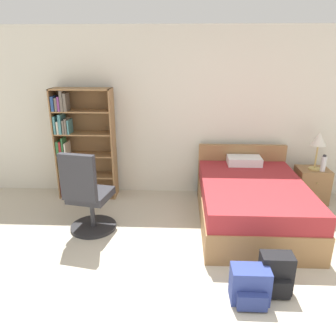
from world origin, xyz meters
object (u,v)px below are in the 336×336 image
at_px(backpack_black, 276,274).
at_px(bed, 251,201).
at_px(backpack_blue, 250,286).
at_px(water_bottle, 323,163).
at_px(bookshelf, 78,144).
at_px(office_chair, 87,198).
at_px(nightstand, 311,185).
at_px(table_lamp, 319,141).

bearing_deg(backpack_black, bed, 89.23).
bearing_deg(backpack_blue, water_bottle, 56.09).
relative_size(bookshelf, backpack_black, 4.23).
bearing_deg(backpack_blue, bed, 79.27).
bearing_deg(office_chair, bookshelf, 110.70).
bearing_deg(water_bottle, nightstand, 132.24).
bearing_deg(water_bottle, table_lamp, 139.48).
bearing_deg(nightstand, office_chair, -161.36).
relative_size(water_bottle, backpack_blue, 0.70).
xyz_separation_m(office_chair, water_bottle, (3.29, 0.98, 0.18)).
xyz_separation_m(table_lamp, backpack_black, (-1.09, -2.10, -0.79)).
relative_size(bookshelf, table_lamp, 3.01).
relative_size(office_chair, table_lamp, 1.95).
bearing_deg(backpack_blue, backpack_black, 27.61).
distance_m(nightstand, backpack_black, 2.38).
relative_size(backpack_black, backpack_blue, 1.14).
bearing_deg(water_bottle, bed, -151.89).
height_order(bed, table_lamp, table_lamp).
height_order(bookshelf, table_lamp, bookshelf).
height_order(water_bottle, backpack_black, water_bottle).
height_order(table_lamp, backpack_black, table_lamp).
relative_size(office_chair, nightstand, 2.07).
distance_m(table_lamp, water_bottle, 0.34).
bearing_deg(nightstand, bookshelf, 178.81).
relative_size(bed, nightstand, 3.60).
height_order(table_lamp, water_bottle, table_lamp).
xyz_separation_m(bed, nightstand, (1.07, 0.72, -0.04)).
height_order(bookshelf, nightstand, bookshelf).
relative_size(office_chair, water_bottle, 4.42).
xyz_separation_m(bookshelf, backpack_blue, (2.27, -2.33, -0.69)).
distance_m(nightstand, water_bottle, 0.41).
bearing_deg(table_lamp, backpack_blue, -121.38).
bearing_deg(bookshelf, backpack_black, -40.78).
bearing_deg(office_chair, table_lamp, 18.31).
bearing_deg(backpack_blue, table_lamp, 58.62).
bearing_deg(bed, water_bottle, 28.11).
bearing_deg(bed, table_lamp, 32.97).
bearing_deg(office_chair, bed, 9.67).
bearing_deg(backpack_black, backpack_blue, -152.39).
distance_m(bed, backpack_black, 1.40).
distance_m(backpack_black, backpack_blue, 0.31).
bearing_deg(nightstand, backpack_black, -117.31).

